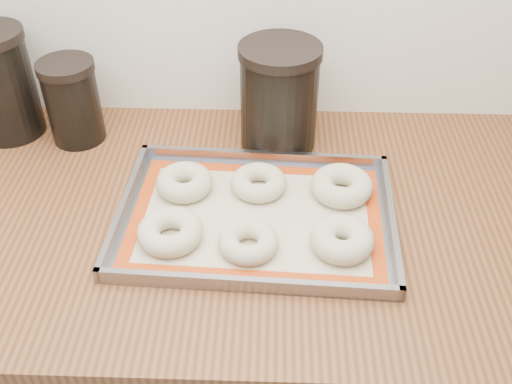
{
  "coord_description": "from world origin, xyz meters",
  "views": [
    {
      "loc": [
        0.2,
        0.89,
        1.58
      ],
      "look_at": [
        0.17,
        1.65,
        0.96
      ],
      "focal_mm": 42.0,
      "sensor_mm": 36.0,
      "label": 1
    }
  ],
  "objects_px": {
    "baking_tray": "(256,216)",
    "bagel_front_right": "(342,239)",
    "bagel_front_left": "(170,232)",
    "canister_left": "(0,84)",
    "bagel_front_mid": "(248,242)",
    "bagel_back_left": "(184,182)",
    "canister_mid": "(73,101)",
    "bagel_back_mid": "(259,183)",
    "bagel_back_right": "(342,186)",
    "canister_right": "(279,97)"
  },
  "relations": [
    {
      "from": "canister_mid",
      "to": "canister_right",
      "type": "height_order",
      "value": "canister_right"
    },
    {
      "from": "bagel_back_right",
      "to": "bagel_back_mid",
      "type": "bearing_deg",
      "value": 177.08
    },
    {
      "from": "bagel_front_mid",
      "to": "bagel_back_right",
      "type": "xyz_separation_m",
      "value": [
        0.16,
        0.14,
        0.0
      ]
    },
    {
      "from": "bagel_back_left",
      "to": "bagel_back_mid",
      "type": "distance_m",
      "value": 0.13
    },
    {
      "from": "bagel_front_right",
      "to": "bagel_back_mid",
      "type": "xyz_separation_m",
      "value": [
        -0.14,
        0.14,
        -0.0
      ]
    },
    {
      "from": "bagel_front_right",
      "to": "bagel_back_right",
      "type": "distance_m",
      "value": 0.14
    },
    {
      "from": "baking_tray",
      "to": "bagel_back_left",
      "type": "xyz_separation_m",
      "value": [
        -0.13,
        0.07,
        0.02
      ]
    },
    {
      "from": "bagel_front_left",
      "to": "canister_mid",
      "type": "height_order",
      "value": "canister_mid"
    },
    {
      "from": "baking_tray",
      "to": "bagel_front_right",
      "type": "bearing_deg",
      "value": -26.93
    },
    {
      "from": "bagel_front_mid",
      "to": "canister_mid",
      "type": "height_order",
      "value": "canister_mid"
    },
    {
      "from": "bagel_front_left",
      "to": "bagel_front_mid",
      "type": "height_order",
      "value": "bagel_front_left"
    },
    {
      "from": "canister_left",
      "to": "baking_tray",
      "type": "bearing_deg",
      "value": -26.85
    },
    {
      "from": "bagel_back_left",
      "to": "canister_mid",
      "type": "height_order",
      "value": "canister_mid"
    },
    {
      "from": "bagel_back_right",
      "to": "canister_left",
      "type": "height_order",
      "value": "canister_left"
    },
    {
      "from": "canister_left",
      "to": "canister_mid",
      "type": "bearing_deg",
      "value": -7.69
    },
    {
      "from": "bagel_front_mid",
      "to": "bagel_back_left",
      "type": "xyz_separation_m",
      "value": [
        -0.12,
        0.14,
        0.0
      ]
    },
    {
      "from": "bagel_front_mid",
      "to": "canister_mid",
      "type": "bearing_deg",
      "value": 138.42
    },
    {
      "from": "bagel_front_right",
      "to": "bagel_back_left",
      "type": "height_order",
      "value": "bagel_front_right"
    },
    {
      "from": "bagel_back_left",
      "to": "canister_right",
      "type": "distance_m",
      "value": 0.24
    },
    {
      "from": "bagel_front_mid",
      "to": "bagel_back_right",
      "type": "distance_m",
      "value": 0.21
    },
    {
      "from": "canister_mid",
      "to": "canister_left",
      "type": "bearing_deg",
      "value": 172.31
    },
    {
      "from": "bagel_front_mid",
      "to": "bagel_front_left",
      "type": "bearing_deg",
      "value": 172.37
    },
    {
      "from": "bagel_back_mid",
      "to": "canister_left",
      "type": "distance_m",
      "value": 0.54
    },
    {
      "from": "bagel_front_right",
      "to": "canister_mid",
      "type": "xyz_separation_m",
      "value": [
        -0.5,
        0.31,
        0.06
      ]
    },
    {
      "from": "bagel_front_right",
      "to": "bagel_back_mid",
      "type": "height_order",
      "value": "bagel_front_right"
    },
    {
      "from": "canister_left",
      "to": "canister_right",
      "type": "distance_m",
      "value": 0.54
    },
    {
      "from": "baking_tray",
      "to": "bagel_back_right",
      "type": "height_order",
      "value": "bagel_back_right"
    },
    {
      "from": "bagel_back_right",
      "to": "canister_right",
      "type": "distance_m",
      "value": 0.21
    },
    {
      "from": "bagel_front_mid",
      "to": "bagel_back_left",
      "type": "height_order",
      "value": "bagel_back_left"
    },
    {
      "from": "bagel_back_left",
      "to": "canister_left",
      "type": "xyz_separation_m",
      "value": [
        -0.38,
        0.19,
        0.09
      ]
    },
    {
      "from": "canister_right",
      "to": "bagel_front_left",
      "type": "bearing_deg",
      "value": -120.57
    },
    {
      "from": "bagel_front_mid",
      "to": "bagel_front_right",
      "type": "relative_size",
      "value": 0.94
    },
    {
      "from": "bagel_back_left",
      "to": "bagel_back_mid",
      "type": "relative_size",
      "value": 1.02
    },
    {
      "from": "bagel_back_left",
      "to": "canister_mid",
      "type": "distance_m",
      "value": 0.29
    },
    {
      "from": "bagel_front_left",
      "to": "bagel_front_mid",
      "type": "relative_size",
      "value": 1.11
    },
    {
      "from": "baking_tray",
      "to": "canister_mid",
      "type": "relative_size",
      "value": 2.86
    },
    {
      "from": "bagel_back_mid",
      "to": "canister_mid",
      "type": "xyz_separation_m",
      "value": [
        -0.36,
        0.16,
        0.06
      ]
    },
    {
      "from": "baking_tray",
      "to": "canister_left",
      "type": "distance_m",
      "value": 0.57
    },
    {
      "from": "bagel_front_right",
      "to": "canister_left",
      "type": "bearing_deg",
      "value": 153.13
    },
    {
      "from": "canister_left",
      "to": "canister_mid",
      "type": "distance_m",
      "value": 0.15
    },
    {
      "from": "bagel_back_left",
      "to": "canister_mid",
      "type": "xyz_separation_m",
      "value": [
        -0.23,
        0.17,
        0.06
      ]
    },
    {
      "from": "bagel_front_mid",
      "to": "canister_mid",
      "type": "relative_size",
      "value": 0.57
    },
    {
      "from": "bagel_front_mid",
      "to": "canister_left",
      "type": "distance_m",
      "value": 0.6
    },
    {
      "from": "bagel_back_mid",
      "to": "canister_right",
      "type": "xyz_separation_m",
      "value": [
        0.03,
        0.16,
        0.08
      ]
    },
    {
      "from": "bagel_front_left",
      "to": "canister_left",
      "type": "distance_m",
      "value": 0.49
    },
    {
      "from": "bagel_front_left",
      "to": "bagel_front_mid",
      "type": "bearing_deg",
      "value": -7.63
    },
    {
      "from": "bagel_front_right",
      "to": "canister_right",
      "type": "xyz_separation_m",
      "value": [
        -0.1,
        0.3,
        0.08
      ]
    },
    {
      "from": "bagel_back_left",
      "to": "bagel_back_mid",
      "type": "bearing_deg",
      "value": 2.44
    },
    {
      "from": "bagel_front_mid",
      "to": "bagel_back_left",
      "type": "distance_m",
      "value": 0.19
    },
    {
      "from": "baking_tray",
      "to": "bagel_front_left",
      "type": "relative_size",
      "value": 4.49
    }
  ]
}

